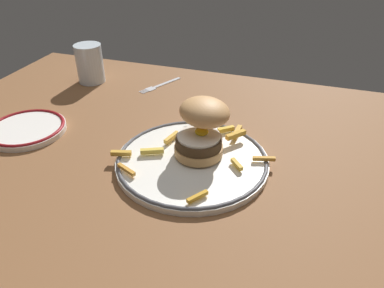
# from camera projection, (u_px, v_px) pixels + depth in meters

# --- Properties ---
(ground_plane) EXTENTS (1.33, 0.99, 0.04)m
(ground_plane) POSITION_uv_depth(u_px,v_px,m) (189.00, 178.00, 0.71)
(ground_plane) COLOR brown
(dinner_plate) EXTENTS (0.30, 0.30, 0.02)m
(dinner_plate) POSITION_uv_depth(u_px,v_px,m) (192.00, 160.00, 0.72)
(dinner_plate) COLOR white
(dinner_plate) RESTS_ON ground_plane
(burger) EXTENTS (0.13, 0.13, 0.11)m
(burger) POSITION_uv_depth(u_px,v_px,m) (202.00, 126.00, 0.70)
(burger) COLOR tan
(burger) RESTS_ON dinner_plate
(fries_pile) EXTENTS (0.31, 0.27, 0.02)m
(fries_pile) POSITION_uv_depth(u_px,v_px,m) (198.00, 144.00, 0.74)
(fries_pile) COLOR gold
(fries_pile) RESTS_ON dinner_plate
(water_glass) EXTENTS (0.07, 0.07, 0.11)m
(water_glass) POSITION_uv_depth(u_px,v_px,m) (90.00, 66.00, 1.04)
(water_glass) COLOR silver
(water_glass) RESTS_ON ground_plane
(side_plate) EXTENTS (0.17, 0.17, 0.02)m
(side_plate) POSITION_uv_depth(u_px,v_px,m) (27.00, 129.00, 0.82)
(side_plate) COLOR white
(side_plate) RESTS_ON ground_plane
(fork) EXTENTS (0.08, 0.13, 0.00)m
(fork) POSITION_uv_depth(u_px,v_px,m) (160.00, 85.00, 1.04)
(fork) COLOR silver
(fork) RESTS_ON ground_plane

